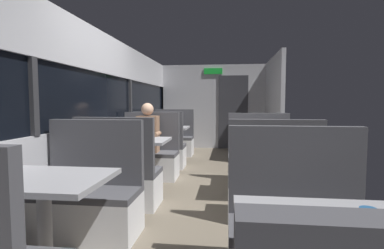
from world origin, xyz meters
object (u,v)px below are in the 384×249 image
(dining_table_near_window, at_px, (44,191))
(bench_front_aisle_facing_entry, at_px, (298,241))
(bench_mid_window_facing_end, at_px, (120,180))
(bench_rear_aisle_facing_end, at_px, (272,190))
(bench_near_window_facing_entry, at_px, (90,201))
(bench_far_window_facing_end, at_px, (160,151))
(dining_table_mid_window, at_px, (137,146))
(bench_rear_aisle_facing_entry, at_px, (259,163))
(seated_passenger, at_px, (148,147))
(dining_table_front_aisle, at_px, (338,246))
(bench_mid_window_facing_entry, at_px, (150,158))
(bench_far_window_facing_entry, at_px, (173,141))
(dining_table_far_window, at_px, (167,131))
(coffee_cup_primary, at_px, (368,219))
(dining_table_rear_aisle, at_px, (265,151))

(dining_table_near_window, xyz_separation_m, bench_front_aisle_facing_entry, (1.79, 0.10, -0.31))
(bench_mid_window_facing_end, distance_m, bench_rear_aisle_facing_end, 1.80)
(dining_table_near_window, distance_m, bench_near_window_facing_entry, 0.77)
(bench_far_window_facing_end, bearing_deg, dining_table_mid_window, -90.00)
(bench_rear_aisle_facing_entry, xyz_separation_m, seated_passenger, (-1.79, 0.13, 0.21))
(bench_near_window_facing_entry, xyz_separation_m, bench_front_aisle_facing_entry, (1.79, -0.60, 0.00))
(bench_far_window_facing_end, height_order, bench_rear_aisle_facing_entry, same)
(bench_near_window_facing_entry, bearing_deg, bench_front_aisle_facing_entry, -18.53)
(dining_table_front_aisle, bearing_deg, bench_rear_aisle_facing_entry, 90.00)
(dining_table_near_window, height_order, bench_near_window_facing_entry, bench_near_window_facing_entry)
(bench_mid_window_facing_entry, xyz_separation_m, bench_far_window_facing_entry, (0.00, 2.18, 0.00))
(bench_mid_window_facing_end, relative_size, dining_table_far_window, 1.22)
(dining_table_near_window, distance_m, dining_table_far_window, 4.37)
(bench_far_window_facing_entry, distance_m, bench_rear_aisle_facing_end, 4.18)
(bench_far_window_facing_end, distance_m, bench_front_aisle_facing_entry, 3.99)
(bench_mid_window_facing_end, xyz_separation_m, bench_front_aisle_facing_entry, (1.79, -1.38, 0.00))
(dining_table_mid_window, bearing_deg, bench_mid_window_facing_entry, 90.00)
(dining_table_near_window, distance_m, dining_table_front_aisle, 1.89)
(bench_near_window_facing_entry, xyz_separation_m, seated_passenger, (0.00, 2.11, 0.21))
(bench_near_window_facing_entry, distance_m, seated_passenger, 2.12)
(dining_table_far_window, bearing_deg, bench_mid_window_facing_entry, -90.00)
(bench_far_window_facing_end, relative_size, seated_passenger, 0.87)
(bench_mid_window_facing_entry, distance_m, bench_rear_aisle_facing_entry, 1.80)
(dining_table_front_aisle, height_order, coffee_cup_primary, coffee_cup_primary)
(dining_table_rear_aisle, xyz_separation_m, coffee_cup_primary, (0.10, -2.63, 0.15))
(seated_passenger, bearing_deg, bench_rear_aisle_facing_end, -40.46)
(dining_table_far_window, height_order, bench_far_window_facing_entry, bench_far_window_facing_entry)
(bench_rear_aisle_facing_end, distance_m, coffee_cup_primary, 1.98)
(bench_far_window_facing_entry, xyz_separation_m, seated_passenger, (0.00, -2.26, 0.21))
(dining_table_rear_aisle, bearing_deg, bench_far_window_facing_entry, 120.14)
(coffee_cup_primary, bearing_deg, bench_mid_window_facing_entry, 118.17)
(bench_near_window_facing_entry, bearing_deg, bench_rear_aisle_facing_end, 18.09)
(bench_mid_window_facing_entry, relative_size, coffee_cup_primary, 12.22)
(bench_mid_window_facing_end, xyz_separation_m, dining_table_front_aisle, (1.79, -2.08, 0.31))
(bench_near_window_facing_entry, height_order, bench_far_window_facing_end, same)
(dining_table_mid_window, distance_m, dining_table_rear_aisle, 1.80)
(dining_table_rear_aisle, bearing_deg, bench_mid_window_facing_end, -164.41)
(bench_far_window_facing_entry, relative_size, seated_passenger, 0.87)
(seated_passenger, bearing_deg, bench_far_window_facing_entry, 90.00)
(bench_near_window_facing_entry, distance_m, bench_mid_window_facing_entry, 2.18)
(bench_near_window_facing_entry, relative_size, bench_front_aisle_facing_entry, 1.00)
(bench_mid_window_facing_end, height_order, dining_table_far_window, bench_mid_window_facing_end)
(dining_table_near_window, relative_size, dining_table_mid_window, 1.00)
(bench_mid_window_facing_end, distance_m, bench_front_aisle_facing_entry, 2.26)
(dining_table_rear_aisle, bearing_deg, coffee_cup_primary, -87.84)
(bench_mid_window_facing_end, height_order, coffee_cup_primary, bench_mid_window_facing_end)
(dining_table_front_aisle, relative_size, dining_table_rear_aisle, 1.00)
(bench_far_window_facing_end, bearing_deg, dining_table_near_window, -90.00)
(bench_near_window_facing_entry, relative_size, dining_table_front_aisle, 1.22)
(bench_mid_window_facing_end, height_order, dining_table_rear_aisle, bench_mid_window_facing_end)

